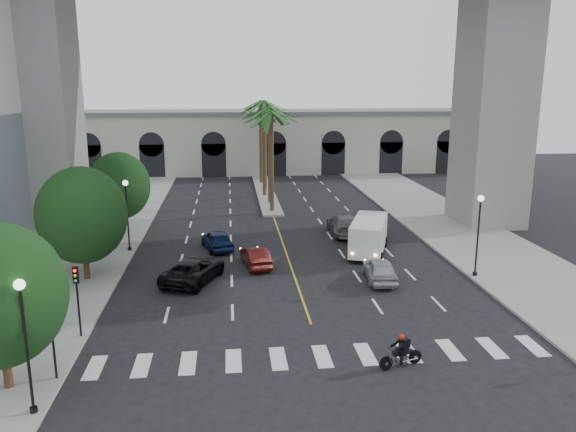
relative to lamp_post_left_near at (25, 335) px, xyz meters
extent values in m
plane|color=black|center=(11.40, 5.00, -3.22)|extent=(140.00, 140.00, 0.00)
cube|color=gray|center=(-3.60, 20.00, -3.15)|extent=(8.00, 100.00, 0.15)
cube|color=gray|center=(26.40, 20.00, -3.15)|extent=(8.00, 100.00, 0.15)
cube|color=gray|center=(11.40, 43.00, -3.12)|extent=(2.00, 24.00, 0.20)
cube|color=beige|center=(11.40, 60.00, 0.78)|extent=(70.00, 10.00, 8.00)
cube|color=slate|center=(11.40, 60.00, 5.03)|extent=(71.00, 10.50, 0.50)
cube|color=gray|center=(29.90, 27.00, 7.18)|extent=(5.00, 6.00, 20.80)
cube|color=gray|center=(-7.10, 27.00, 7.18)|extent=(5.00, 6.00, 20.80)
cylinder|color=#47331E|center=(11.40, 33.00, 1.53)|extent=(0.40, 0.40, 9.50)
cylinder|color=#47331E|center=(11.50, 37.00, 1.68)|extent=(0.40, 0.40, 9.80)
cylinder|color=#47331E|center=(11.20, 41.00, 1.43)|extent=(0.40, 0.40, 9.30)
cylinder|color=#47331E|center=(11.55, 45.00, 1.83)|extent=(0.40, 0.40, 10.10)
cylinder|color=#47331E|center=(11.30, 49.00, 1.58)|extent=(0.40, 0.40, 9.60)
cylinder|color=#47331E|center=(11.60, 53.00, 1.73)|extent=(0.40, 0.40, 9.90)
cylinder|color=#382616|center=(-1.60, 2.00, -2.05)|extent=(0.36, 0.36, 2.34)
cylinder|color=#382616|center=(-1.60, 15.00, -2.00)|extent=(0.36, 0.36, 2.45)
ellipsoid|color=black|center=(-1.60, 15.00, 0.99)|extent=(5.44, 5.44, 5.98)
cylinder|color=#382616|center=(-1.60, 27.00, -2.09)|extent=(0.36, 0.36, 2.27)
ellipsoid|color=black|center=(-1.60, 27.00, 0.68)|extent=(5.04, 5.04, 5.54)
cylinder|color=black|center=(0.00, 0.00, -3.04)|extent=(0.28, 0.28, 0.36)
cylinder|color=black|center=(0.00, 0.00, -0.62)|extent=(0.11, 0.11, 5.00)
sphere|color=white|center=(0.00, 0.00, 1.93)|extent=(0.40, 0.40, 0.40)
cylinder|color=black|center=(0.00, 21.00, -3.04)|extent=(0.28, 0.28, 0.36)
cylinder|color=black|center=(0.00, 21.00, -0.62)|extent=(0.11, 0.11, 5.00)
sphere|color=white|center=(0.00, 21.00, 1.93)|extent=(0.40, 0.40, 0.40)
cylinder|color=black|center=(22.80, 13.00, -3.04)|extent=(0.28, 0.28, 0.36)
cylinder|color=black|center=(22.80, 13.00, -0.62)|extent=(0.11, 0.11, 5.00)
sphere|color=white|center=(22.80, 13.00, 1.93)|extent=(0.40, 0.40, 0.40)
cylinder|color=black|center=(0.10, 2.50, -1.47)|extent=(0.10, 0.10, 3.50)
cube|color=black|center=(0.10, 2.50, 0.03)|extent=(0.25, 0.18, 0.80)
cylinder|color=black|center=(0.10, 6.50, -1.47)|extent=(0.10, 0.10, 3.50)
cube|color=black|center=(0.10, 6.50, 0.03)|extent=(0.25, 0.18, 0.80)
cylinder|color=black|center=(13.91, 1.99, -2.91)|extent=(0.63, 0.28, 0.62)
cylinder|color=black|center=(15.35, 2.43, -2.91)|extent=(0.63, 0.28, 0.62)
cube|color=silver|center=(14.68, 2.23, -2.83)|extent=(0.48, 0.40, 0.27)
cube|color=black|center=(14.53, 2.18, -2.54)|extent=(0.61, 0.39, 0.21)
cube|color=black|center=(14.98, 2.32, -2.58)|extent=(0.52, 0.38, 0.12)
cylinder|color=black|center=(14.13, 2.06, -2.31)|extent=(0.20, 0.56, 0.03)
cube|color=black|center=(14.75, 2.25, -2.18)|extent=(0.37, 0.46, 0.54)
cube|color=black|center=(14.91, 2.30, -2.13)|extent=(0.23, 0.34, 0.40)
sphere|color=red|center=(14.61, 2.21, -1.83)|extent=(0.27, 0.27, 0.27)
imported|color=#AAAAAF|center=(16.62, 13.07, -2.49)|extent=(2.10, 4.44, 1.46)
imported|color=#46100E|center=(9.02, 16.75, -2.55)|extent=(2.06, 4.26, 1.34)
imported|color=black|center=(5.05, 14.14, -2.48)|extent=(4.36, 5.91, 1.49)
imported|color=slate|center=(16.67, 24.39, -2.40)|extent=(2.50, 5.73, 1.64)
imported|color=#0E1A41|center=(6.39, 21.10, -2.49)|extent=(2.77, 4.62, 1.47)
cube|color=silver|center=(17.33, 18.86, -1.79)|extent=(4.09, 6.32, 2.19)
cube|color=black|center=(16.37, 16.23, -1.52)|extent=(2.00, 0.95, 0.93)
cylinder|color=black|center=(15.63, 17.26, -2.84)|extent=(0.55, 0.83, 0.77)
cylinder|color=black|center=(17.59, 16.55, -2.84)|extent=(0.55, 0.83, 0.77)
cylinder|color=black|center=(17.06, 21.18, -2.84)|extent=(0.55, 0.83, 0.77)
cylinder|color=black|center=(19.02, 20.47, -2.84)|extent=(0.55, 0.83, 0.77)
imported|color=black|center=(-1.91, 8.28, -2.19)|extent=(0.77, 0.69, 1.77)
imported|color=black|center=(-1.53, 7.05, -2.29)|extent=(0.93, 0.84, 1.57)
camera|label=1|loc=(7.42, -19.45, 8.75)|focal=35.00mm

